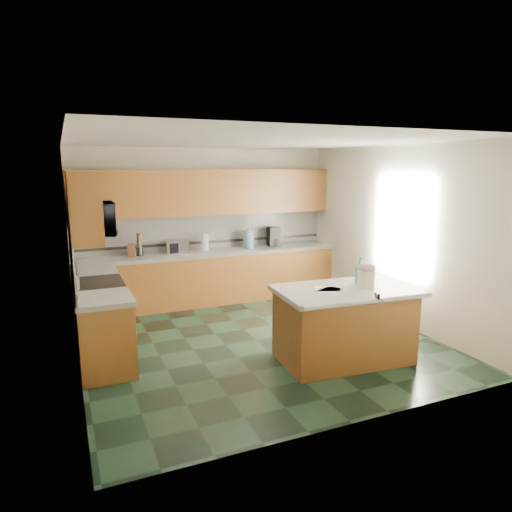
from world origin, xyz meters
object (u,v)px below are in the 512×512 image
soap_bottle_island (360,270)px  knife_block (131,250)px  island_base (344,327)px  coffee_maker (274,236)px  toaster_oven (178,247)px  island_top (345,291)px  treat_jar (366,279)px

soap_bottle_island → knife_block: bearing=142.5°
island_base → coffee_maker: coffee_maker is taller
island_base → toaster_oven: bearing=117.4°
island_base → coffee_maker: size_ratio=4.37×
island_top → knife_block: size_ratio=7.74×
island_top → coffee_maker: 3.16m
soap_bottle_island → knife_block: soap_bottle_island is taller
island_top → coffee_maker: (0.51, 3.11, 0.21)m
toaster_oven → coffee_maker: (1.83, 0.03, 0.07)m
knife_block → coffee_maker: bearing=11.3°
island_base → treat_jar: size_ratio=7.31×
treat_jar → knife_block: size_ratio=0.99×
treat_jar → coffee_maker: (0.26, 3.17, 0.07)m
soap_bottle_island → island_base: bearing=-142.7°
island_base → toaster_oven: (-1.32, 3.08, 0.60)m
island_base → knife_block: size_ratio=7.27×
toaster_oven → soap_bottle_island: bearing=-53.0°
toaster_oven → coffee_maker: bearing=9.1°
knife_block → coffee_maker: 2.61m
treat_jar → toaster_oven: size_ratio=0.58×
island_top → toaster_oven: toaster_oven is taller
knife_block → coffee_maker: size_ratio=0.60×
island_top → knife_block: 3.72m
coffee_maker → toaster_oven: bearing=-170.7°
island_top → toaster_oven: size_ratio=4.53×
island_base → soap_bottle_island: bearing=28.1°
island_top → toaster_oven: (-1.32, 3.08, 0.14)m
island_top → knife_block: knife_block is taller
island_base → knife_block: (-2.09, 3.08, 0.60)m
treat_jar → knife_block: knife_block is taller
treat_jar → soap_bottle_island: soap_bottle_island is taller
knife_block → toaster_oven: (0.77, 0.00, -0.00)m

